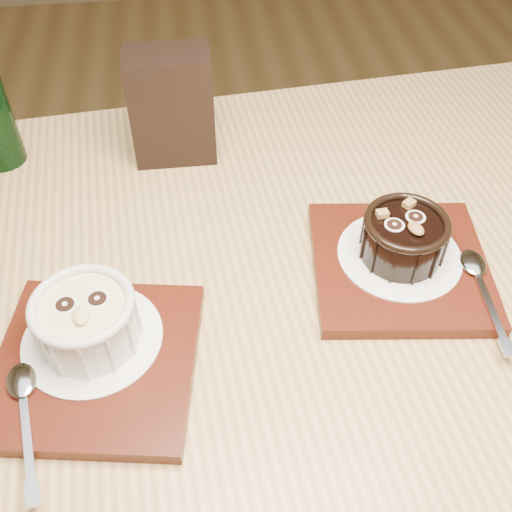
{
  "coord_description": "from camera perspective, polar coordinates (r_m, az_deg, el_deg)",
  "views": [
    {
      "loc": [
        -0.28,
        -0.37,
        1.22
      ],
      "look_at": [
        -0.23,
        0.01,
        0.81
      ],
      "focal_mm": 42.0,
      "sensor_mm": 36.0,
      "label": 1
    }
  ],
  "objects": [
    {
      "name": "ramekin_dark",
      "position": [
        0.63,
        13.92,
        1.87
      ],
      "size": [
        0.09,
        0.09,
        0.05
      ],
      "rotation": [
        0.0,
        0.0,
        0.34
      ],
      "color": "black",
      "rests_on": "doily_right"
    },
    {
      "name": "spoon_left",
      "position": [
        0.55,
        -21.18,
        -13.92
      ],
      "size": [
        0.05,
        0.14,
        0.01
      ],
      "primitive_type": null,
      "rotation": [
        0.0,
        0.0,
        0.21
      ],
      "color": "silver",
      "rests_on": "tray_left"
    },
    {
      "name": "tray_right",
      "position": [
        0.65,
        13.51,
        -0.86
      ],
      "size": [
        0.2,
        0.2,
        0.01
      ],
      "primitive_type": "cube",
      "rotation": [
        0.0,
        0.0,
        -0.12
      ],
      "color": "#48170C",
      "rests_on": "table"
    },
    {
      "name": "doily_left",
      "position": [
        0.58,
        -15.29,
        -7.56
      ],
      "size": [
        0.13,
        0.13,
        0.0
      ],
      "primitive_type": "cylinder",
      "color": "white",
      "rests_on": "tray_left"
    },
    {
      "name": "condiment_stand",
      "position": [
        0.75,
        -8.02,
        13.9
      ],
      "size": [
        0.1,
        0.06,
        0.14
      ],
      "primitive_type": "cube",
      "rotation": [
        0.0,
        0.0,
        -0.01
      ],
      "color": "black",
      "rests_on": "table"
    },
    {
      "name": "spoon_right",
      "position": [
        0.64,
        20.85,
        -2.88
      ],
      "size": [
        0.04,
        0.14,
        0.01
      ],
      "primitive_type": null,
      "rotation": [
        0.0,
        0.0,
        -0.08
      ],
      "color": "silver",
      "rests_on": "tray_right"
    },
    {
      "name": "tray_left",
      "position": [
        0.58,
        -14.96,
        -9.8
      ],
      "size": [
        0.21,
        0.21,
        0.01
      ],
      "primitive_type": "cube",
      "rotation": [
        0.0,
        0.0,
        -0.17
      ],
      "color": "#48170C",
      "rests_on": "table"
    },
    {
      "name": "ramekin_white",
      "position": [
        0.56,
        -15.88,
        -5.77
      ],
      "size": [
        0.09,
        0.09,
        0.06
      ],
      "rotation": [
        0.0,
        0.0,
        0.11
      ],
      "color": "silver",
      "rests_on": "doily_left"
    },
    {
      "name": "doily_right",
      "position": [
        0.65,
        13.49,
        0.11
      ],
      "size": [
        0.13,
        0.13,
        0.0
      ],
      "primitive_type": "cylinder",
      "color": "white",
      "rests_on": "tray_right"
    },
    {
      "name": "table",
      "position": [
        0.67,
        -0.11,
        -10.21
      ],
      "size": [
        1.26,
        0.9,
        0.75
      ],
      "rotation": [
        0.0,
        0.0,
        0.08
      ],
      "color": "#9B7543",
      "rests_on": "ground"
    }
  ]
}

